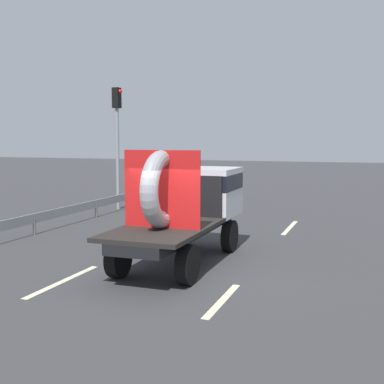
% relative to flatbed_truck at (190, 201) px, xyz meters
% --- Properties ---
extents(ground_plane, '(120.00, 120.00, 0.00)m').
position_rel_flatbed_truck_xyz_m(ground_plane, '(0.39, -1.80, -1.51)').
color(ground_plane, '#38383A').
extents(flatbed_truck, '(2.02, 5.40, 2.93)m').
position_rel_flatbed_truck_xyz_m(flatbed_truck, '(0.00, 0.00, 0.00)').
color(flatbed_truck, black).
rests_on(flatbed_truck, ground_plane).
extents(distant_sedan, '(1.64, 3.82, 1.25)m').
position_rel_flatbed_truck_xyz_m(distant_sedan, '(-3.74, 10.74, -0.84)').
color(distant_sedan, black).
rests_on(distant_sedan, ground_plane).
extents(traffic_light, '(0.42, 0.36, 5.46)m').
position_rel_flatbed_truck_xyz_m(traffic_light, '(-6.26, 7.55, 2.07)').
color(traffic_light, gray).
rests_on(traffic_light, ground_plane).
extents(guardrail, '(0.10, 15.82, 0.71)m').
position_rel_flatbed_truck_xyz_m(guardrail, '(-5.95, 7.05, -0.98)').
color(guardrail, gray).
rests_on(guardrail, ground_plane).
extents(lane_dash_left_near, '(0.16, 2.71, 0.01)m').
position_rel_flatbed_truck_xyz_m(lane_dash_left_near, '(-1.87, -3.16, -1.51)').
color(lane_dash_left_near, beige).
rests_on(lane_dash_left_near, ground_plane).
extents(lane_dash_left_far, '(0.16, 2.85, 0.01)m').
position_rel_flatbed_truck_xyz_m(lane_dash_left_far, '(-1.87, 4.86, -1.51)').
color(lane_dash_left_far, beige).
rests_on(lane_dash_left_far, ground_plane).
extents(lane_dash_right_near, '(0.16, 2.21, 0.01)m').
position_rel_flatbed_truck_xyz_m(lane_dash_right_near, '(1.87, -3.22, -1.51)').
color(lane_dash_right_near, beige).
rests_on(lane_dash_right_near, ground_plane).
extents(lane_dash_right_far, '(0.16, 2.93, 0.01)m').
position_rel_flatbed_truck_xyz_m(lane_dash_right_far, '(1.87, 5.37, -1.51)').
color(lane_dash_right_far, beige).
rests_on(lane_dash_right_far, ground_plane).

